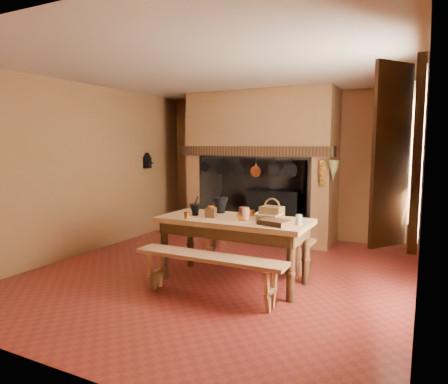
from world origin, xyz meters
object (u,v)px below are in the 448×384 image
bench_front (209,266)px  coffee_grinder (211,212)px  iron_range (275,213)px  mixing_bowl (270,216)px  wicker_basket (272,212)px  work_table (234,228)px

bench_front → coffee_grinder: (-0.30, 0.59, 0.53)m
iron_range → mixing_bowl: 2.69m
bench_front → mixing_bowl: mixing_bowl is taller
wicker_basket → work_table: bearing=-152.5°
wicker_basket → mixing_bowl: bearing=-93.1°
mixing_bowl → wicker_basket: wicker_basket is taller
work_table → mixing_bowl: 0.49m
work_table → iron_range: bearing=97.9°
iron_range → work_table: 2.70m
coffee_grinder → mixing_bowl: 0.77m
iron_range → mixing_bowl: iron_range is taller
work_table → coffee_grinder: size_ratio=9.95×
work_table → bench_front: bearing=-90.0°
iron_range → wicker_basket: bearing=-71.6°
iron_range → work_table: (0.37, -2.66, 0.23)m
work_table → coffee_grinder: 0.37m
wicker_basket → iron_range: bearing=112.5°
work_table → mixing_bowl: bearing=16.8°
bench_front → coffee_grinder: coffee_grinder is taller
bench_front → coffee_grinder: bearing=116.6°
work_table → wicker_basket: (0.45, 0.19, 0.22)m
coffee_grinder → mixing_bowl: bearing=5.1°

